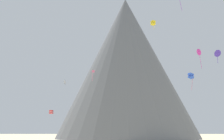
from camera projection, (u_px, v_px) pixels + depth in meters
name	position (u px, v px, depth m)	size (l,w,h in m)	color
rock_massif	(127.00, 67.00, 107.43)	(81.19, 81.19, 64.33)	slate
kite_red_low	(51.00, 112.00, 82.80)	(1.28, 1.29, 1.20)	red
kite_yellow_high	(153.00, 23.00, 76.71)	(1.60, 1.61, 2.93)	yellow
kite_white_mid	(65.00, 82.00, 90.65)	(0.87, 1.74, 1.71)	white
kite_blue_mid	(191.00, 76.00, 65.65)	(1.60, 1.55, 4.79)	blue
kite_magenta_mid	(199.00, 52.00, 71.42)	(1.81, 1.24, 6.21)	#D1339E
kite_rainbow_mid	(93.00, 73.00, 73.85)	(0.91, 0.39, 3.48)	#E5668C
kite_indigo_mid	(218.00, 54.00, 57.89)	(1.27, 1.62, 3.29)	#5138B2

